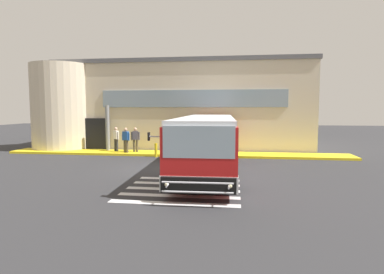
{
  "coord_description": "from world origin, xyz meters",
  "views": [
    {
      "loc": [
        3.97,
        -15.91,
        3.11
      ],
      "look_at": [
        1.58,
        1.67,
        1.5
      ],
      "focal_mm": 29.46,
      "sensor_mm": 36.0,
      "label": 1
    }
  ],
  "objects_px": {
    "passenger_near_column": "(116,138)",
    "passenger_by_doorway": "(126,139)",
    "bus_main_foreground": "(207,144)",
    "passenger_at_curb_edge": "(136,138)",
    "entry_support_column": "(108,128)",
    "safety_bollard_yellow": "(156,150)"
  },
  "relations": [
    {
      "from": "entry_support_column",
      "to": "passenger_by_doorway",
      "type": "relative_size",
      "value": 1.9
    },
    {
      "from": "passenger_by_doorway",
      "to": "passenger_at_curb_edge",
      "type": "height_order",
      "value": "same"
    },
    {
      "from": "safety_bollard_yellow",
      "to": "passenger_near_column",
      "type": "bearing_deg",
      "value": 157.51
    },
    {
      "from": "entry_support_column",
      "to": "passenger_near_column",
      "type": "distance_m",
      "value": 1.15
    },
    {
      "from": "bus_main_foreground",
      "to": "passenger_near_column",
      "type": "relative_size",
      "value": 7.0
    },
    {
      "from": "entry_support_column",
      "to": "passenger_at_curb_edge",
      "type": "distance_m",
      "value": 2.44
    },
    {
      "from": "bus_main_foreground",
      "to": "safety_bollard_yellow",
      "type": "relative_size",
      "value": 13.03
    },
    {
      "from": "bus_main_foreground",
      "to": "entry_support_column",
      "type": "bearing_deg",
      "value": 142.97
    },
    {
      "from": "entry_support_column",
      "to": "passenger_by_doorway",
      "type": "distance_m",
      "value": 2.13
    },
    {
      "from": "passenger_near_column",
      "to": "passenger_by_doorway",
      "type": "xyz_separation_m",
      "value": [
        0.92,
        -0.58,
        0.0
      ]
    },
    {
      "from": "passenger_by_doorway",
      "to": "passenger_at_curb_edge",
      "type": "bearing_deg",
      "value": 36.33
    },
    {
      "from": "passenger_near_column",
      "to": "passenger_by_doorway",
      "type": "distance_m",
      "value": 1.09
    },
    {
      "from": "bus_main_foreground",
      "to": "passenger_near_column",
      "type": "distance_m",
      "value": 8.62
    },
    {
      "from": "bus_main_foreground",
      "to": "passenger_by_doorway",
      "type": "relative_size",
      "value": 7.0
    },
    {
      "from": "entry_support_column",
      "to": "safety_bollard_yellow",
      "type": "bearing_deg",
      "value": -24.39
    },
    {
      "from": "passenger_at_curb_edge",
      "to": "passenger_near_column",
      "type": "bearing_deg",
      "value": 172.89
    },
    {
      "from": "bus_main_foreground",
      "to": "passenger_at_curb_edge",
      "type": "height_order",
      "value": "bus_main_foreground"
    },
    {
      "from": "passenger_at_curb_edge",
      "to": "passenger_by_doorway",
      "type": "bearing_deg",
      "value": -143.67
    },
    {
      "from": "passenger_near_column",
      "to": "entry_support_column",
      "type": "bearing_deg",
      "value": 148.62
    },
    {
      "from": "bus_main_foreground",
      "to": "passenger_at_curb_edge",
      "type": "relative_size",
      "value": 7.0
    },
    {
      "from": "passenger_by_doorway",
      "to": "entry_support_column",
      "type": "bearing_deg",
      "value": 148.04
    },
    {
      "from": "passenger_by_doorway",
      "to": "passenger_at_curb_edge",
      "type": "distance_m",
      "value": 0.68
    }
  ]
}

